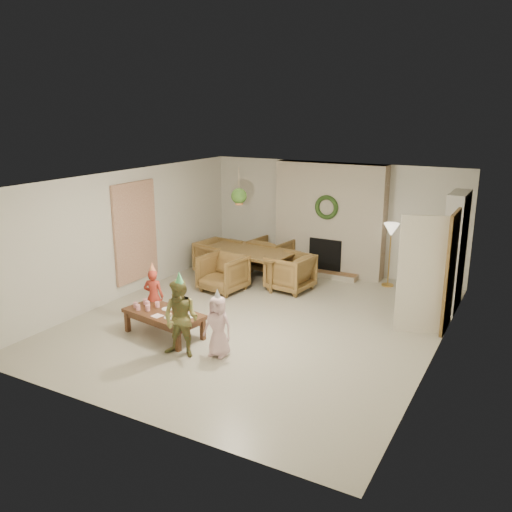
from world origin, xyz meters
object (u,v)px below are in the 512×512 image
Objects in this scene: dining_table at (248,265)px; dining_chair_far at (271,255)px; child_plaid at (181,319)px; child_pink at (218,326)px; coffee_table_top at (164,314)px; child_red at (154,296)px; dining_chair_near at (223,273)px; dining_chair_right at (290,272)px; dining_chair_left at (218,257)px.

dining_table is 2.34× the size of dining_chair_far.
child_plaid is 0.57m from child_pink.
dining_chair_far is 4.09m from coffee_table_top.
child_red is at bearing -87.64° from dining_table.
dining_table is 2.89m from child_red.
dining_chair_near is 1.39m from dining_chair_right.
dining_table is at bearing 90.00° from dining_chair_near.
dining_chair_near is 0.86× the size of child_red.
dining_chair_near is 0.62× the size of coffee_table_top.
child_pink is (1.68, -0.54, -0.01)m from child_red.
dining_table is at bearing 96.10° from child_plaid.
dining_chair_left is at bearing -97.63° from child_red.
child_plaid is at bearing -24.03° from coffee_table_top.
dining_chair_left is 4.22m from child_plaid.
child_plaid reaches higher than dining_chair_near.
dining_table is 2.34× the size of dining_chair_left.
child_red is (-0.38, -3.73, 0.11)m from dining_chair_far.
child_pink is at bearing 0.58° from coffee_table_top.
child_pink reaches higher than dining_table.
child_pink is (0.48, 0.28, -0.13)m from child_plaid.
child_plaid is at bearing -150.85° from child_pink.
child_pink is at bearing 13.52° from dining_chair_right.
dining_table is 0.87m from dining_chair_far.
dining_table reaches higher than coffee_table_top.
dining_table is at bearing 111.20° from child_pink.
dining_chair_right reaches higher than dining_table.
child_plaid is at bearing 107.81° from dining_chair_far.
coffee_table_top is at bearing 99.25° from dining_chair_far.
child_plaid reaches higher than dining_table.
dining_chair_near is at bearing -90.00° from dining_table.
child_plaid is (-0.14, -3.56, 0.22)m from dining_chair_right.
dining_table is 0.87m from dining_chair_left.
child_red is (-0.50, 0.36, 0.10)m from coffee_table_top.
dining_chair_left is 0.86× the size of child_red.
child_red is at bearing 91.81° from dining_chair_far.
dining_chair_left and dining_chair_right have the same top height.
child_pink reaches higher than dining_chair_right.
child_red is 1.03× the size of child_pink.
dining_chair_near is 0.70× the size of child_plaid.
dining_table is at bearing 103.83° from coffee_table_top.
dining_chair_near is at bearing 108.03° from coffee_table_top.
dining_table is at bearing -114.11° from child_red.
child_pink is at bearing -59.96° from dining_table.
dining_chair_far is at bearing -45.00° from dining_chair_left.
dining_chair_far is 1.39m from dining_chair_right.
dining_chair_far is 1.22m from dining_chair_left.
dining_chair_near is at bearing 90.00° from dining_chair_far.
dining_table is 3.82m from child_plaid.
dining_chair_left is 4.20m from child_pink.
dining_chair_right is (1.93, -0.26, 0.00)m from dining_chair_left.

